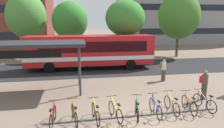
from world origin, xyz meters
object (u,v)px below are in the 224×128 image
street_tree_2 (26,16)px  parked_bicycle_red_0 (53,117)px  parked_bicycle_blue_5 (155,108)px  parked_bicycle_black_8 (204,103)px  parked_bicycle_yellow_2 (96,113)px  parked_bicycle_green_4 (137,110)px  commuter_red_pack_1 (204,83)px  parked_bicycle_orange_7 (189,105)px  city_bus (90,51)px  parked_bicycle_yellow_3 (115,111)px  street_tree_0 (125,18)px  parked_bicycle_yellow_6 (172,105)px  parked_bicycle_orange_1 (74,114)px  commuter_olive_pack_2 (163,69)px  street_tree_1 (70,21)px  transit_shelter (32,46)px

street_tree_2 → parked_bicycle_red_0: bearing=-75.8°
parked_bicycle_blue_5 → parked_bicycle_black_8: 2.80m
parked_bicycle_yellow_2 → parked_bicycle_green_4: (2.00, 0.02, 0.00)m
commuter_red_pack_1 → parked_bicycle_orange_7: bearing=-162.2°
commuter_red_pack_1 → city_bus: bearing=100.9°
parked_bicycle_yellow_3 → street_tree_2: 20.10m
parked_bicycle_red_0 → street_tree_0: 16.01m
parked_bicycle_yellow_3 → parked_bicycle_blue_5: bearing=-100.6°
parked_bicycle_yellow_6 → parked_bicycle_black_8: size_ratio=1.01×
city_bus → parked_bicycle_blue_5: 11.30m
parked_bicycle_orange_1 → parked_bicycle_black_8: 6.73m
city_bus → parked_bicycle_yellow_6: 11.36m
commuter_red_pack_1 → street_tree_0: 12.91m
parked_bicycle_yellow_3 → commuter_olive_pack_2: size_ratio=1.01×
parked_bicycle_black_8 → parked_bicycle_yellow_6: bearing=82.3°
street_tree_2 → street_tree_1: bearing=-6.7°
city_bus → commuter_olive_pack_2: size_ratio=7.16×
parked_bicycle_red_0 → parked_bicycle_yellow_6: same height
city_bus → street_tree_1: 7.29m
parked_bicycle_blue_5 → commuter_olive_pack_2: bearing=-25.8°
parked_bicycle_yellow_3 → transit_shelter: 6.96m
parked_bicycle_red_0 → commuter_red_pack_1: 8.71m
parked_bicycle_yellow_6 → parked_bicycle_black_8: bearing=-89.5°
parked_bicycle_yellow_3 → parked_bicycle_green_4: bearing=-103.8°
parked_bicycle_red_0 → commuter_olive_pack_2: 9.71m
parked_bicycle_red_0 → parked_bicycle_blue_5: 4.89m
parked_bicycle_blue_5 → street_tree_1: (-4.32, 17.41, 4.20)m
parked_bicycle_red_0 → parked_bicycle_orange_7: size_ratio=1.00×
city_bus → commuter_olive_pack_2: city_bus is taller
parked_bicycle_yellow_2 → parked_bicycle_green_4: same height
city_bus → parked_bicycle_yellow_6: bearing=108.3°
city_bus → commuter_olive_pack_2: bearing=136.1°
parked_bicycle_yellow_2 → commuter_red_pack_1: size_ratio=0.98×
parked_bicycle_blue_5 → transit_shelter: size_ratio=0.26×
parked_bicycle_orange_1 → transit_shelter: bearing=19.8°
commuter_olive_pack_2 → parked_bicycle_yellow_2: bearing=-52.2°
parked_bicycle_green_4 → parked_bicycle_black_8: same height
parked_bicycle_blue_5 → commuter_olive_pack_2: 6.40m
parked_bicycle_orange_7 → street_tree_2: street_tree_2 is taller
parked_bicycle_yellow_6 → street_tree_1: bearing=16.5°
parked_bicycle_yellow_6 → transit_shelter: transit_shelter is taller
street_tree_0 → city_bus: bearing=-145.7°
parked_bicycle_orange_1 → commuter_olive_pack_2: size_ratio=1.02×
parked_bicycle_red_0 → parked_bicycle_blue_5: bearing=-84.7°
street_tree_2 → parked_bicycle_yellow_2: bearing=-70.3°
parked_bicycle_yellow_2 → parked_bicycle_yellow_6: (3.91, 0.29, 0.00)m
commuter_olive_pack_2 → parked_bicycle_yellow_3: bearing=-47.4°
parked_bicycle_green_4 → transit_shelter: (-5.50, 4.68, 2.68)m
parked_bicycle_yellow_2 → parked_bicycle_black_8: size_ratio=1.00×
parked_bicycle_orange_7 → street_tree_0: 14.38m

